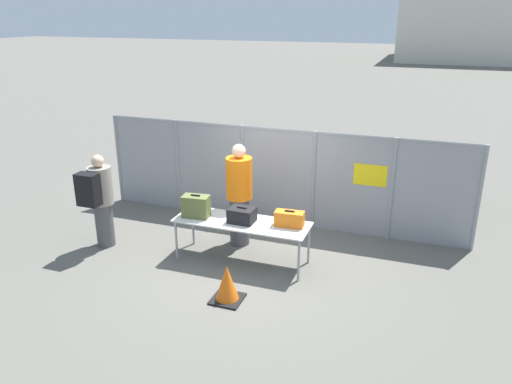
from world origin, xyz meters
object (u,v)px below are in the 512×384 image
object	(u,v)px
suitcase_black	(242,215)
suitcase_orange	(289,219)
suitcase_olive	(196,206)
security_worker_near	(239,194)
utility_trailer	(399,187)
inspection_table	(242,224)
traffic_cone	(227,284)
traveler_hooded	(99,198)

from	to	relation	value
suitcase_black	suitcase_orange	bearing A→B (deg)	7.71
suitcase_olive	security_worker_near	distance (m)	0.87
suitcase_olive	utility_trailer	distance (m)	4.89
utility_trailer	inspection_table	bearing A→B (deg)	-121.15
suitcase_olive	traffic_cone	size ratio (longest dim) A/B	0.84
suitcase_black	suitcase_orange	world-z (taller)	suitcase_orange
suitcase_orange	suitcase_olive	bearing A→B (deg)	-174.12
traffic_cone	suitcase_orange	bearing A→B (deg)	66.93
utility_trailer	traffic_cone	distance (m)	5.32
inspection_table	suitcase_olive	size ratio (longest dim) A/B	4.80
inspection_table	suitcase_orange	size ratio (longest dim) A/B	4.69
suitcase_olive	suitcase_orange	world-z (taller)	suitcase_olive
inspection_table	suitcase_black	world-z (taller)	suitcase_black
suitcase_olive	security_worker_near	world-z (taller)	security_worker_near
suitcase_black	traveler_hooded	xyz separation A→B (m)	(-2.57, -0.30, 0.08)
security_worker_near	traffic_cone	distance (m)	2.04
suitcase_olive	traveler_hooded	size ratio (longest dim) A/B	0.28
traveler_hooded	utility_trailer	xyz separation A→B (m)	(4.80, 4.03, -0.56)
suitcase_olive	suitcase_black	xyz separation A→B (m)	(0.81, 0.06, -0.07)
traffic_cone	utility_trailer	bearing A→B (deg)	67.83
suitcase_olive	utility_trailer	xyz separation A→B (m)	(3.04, 3.79, -0.55)
suitcase_olive	inspection_table	bearing A→B (deg)	5.31
suitcase_black	suitcase_orange	size ratio (longest dim) A/B	0.88
inspection_table	suitcase_black	xyz separation A→B (m)	(0.01, -0.02, 0.17)
utility_trailer	traveler_hooded	bearing A→B (deg)	-139.99
utility_trailer	suitcase_olive	bearing A→B (deg)	-128.76
suitcase_olive	traveler_hooded	xyz separation A→B (m)	(-1.76, -0.24, 0.01)
inspection_table	traveler_hooded	distance (m)	2.59
traffic_cone	suitcase_olive	bearing A→B (deg)	132.36
security_worker_near	utility_trailer	distance (m)	4.03
traveler_hooded	traffic_cone	size ratio (longest dim) A/B	3.01
traveler_hooded	traffic_cone	distance (m)	3.01
suitcase_black	utility_trailer	size ratio (longest dim) A/B	0.12
suitcase_olive	security_worker_near	size ratio (longest dim) A/B	0.25
traveler_hooded	utility_trailer	distance (m)	6.29
security_worker_near	utility_trailer	bearing A→B (deg)	-124.91
suitcase_orange	traveler_hooded	distance (m)	3.37
suitcase_olive	traveler_hooded	world-z (taller)	traveler_hooded
inspection_table	traffic_cone	size ratio (longest dim) A/B	4.03
suitcase_olive	traffic_cone	distance (m)	1.67
inspection_table	utility_trailer	bearing A→B (deg)	58.85
suitcase_olive	utility_trailer	world-z (taller)	suitcase_olive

